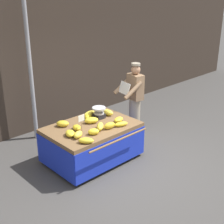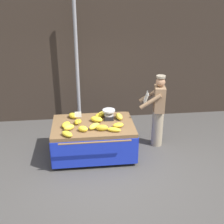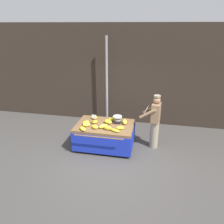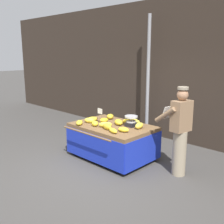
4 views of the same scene
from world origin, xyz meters
name	(u,v)px [view 2 (image 2 of 4)]	position (x,y,z in m)	size (l,w,h in m)	color
ground_plane	(113,173)	(0.00, 0.00, 0.00)	(60.00, 60.00, 0.00)	#423F3D
back_wall	(101,53)	(0.00, 2.91, 1.85)	(16.00, 0.24, 3.70)	#332821
street_pole	(77,66)	(-0.65, 2.43, 1.64)	(0.09, 0.09, 3.28)	gray
banana_cart	(93,132)	(-0.35, 0.76, 0.56)	(1.79, 1.40, 0.76)	brown
weighing_scale	(109,115)	(0.02, 0.96, 0.88)	(0.28, 0.28, 0.23)	black
price_sign	(78,116)	(-0.66, 0.68, 1.00)	(0.14, 0.01, 0.34)	#997A51
banana_bunch_0	(94,126)	(-0.33, 0.52, 0.82)	(0.13, 0.28, 0.12)	yellow
banana_bunch_1	(118,125)	(0.17, 0.54, 0.81)	(0.14, 0.23, 0.10)	yellow
banana_bunch_2	(83,129)	(-0.57, 0.44, 0.81)	(0.14, 0.21, 0.12)	yellow
banana_bunch_3	(67,134)	(-0.89, 0.26, 0.81)	(0.14, 0.27, 0.10)	yellow
banana_bunch_4	(104,114)	(-0.07, 1.16, 0.81)	(0.13, 0.30, 0.11)	yellow
banana_bunch_5	(119,116)	(0.25, 0.95, 0.82)	(0.14, 0.27, 0.12)	yellow
banana_bunch_6	(114,130)	(0.06, 0.35, 0.80)	(0.11, 0.28, 0.09)	yellow
banana_bunch_7	(78,122)	(-0.67, 0.81, 0.80)	(0.15, 0.21, 0.09)	gold
banana_bunch_8	(73,116)	(-0.78, 1.12, 0.82)	(0.17, 0.24, 0.12)	gold
banana_bunch_9	(66,125)	(-0.92, 0.68, 0.81)	(0.16, 0.25, 0.10)	yellow
banana_bunch_10	(96,119)	(-0.27, 0.87, 0.82)	(0.17, 0.28, 0.12)	yellow
banana_bunch_11	(69,127)	(-0.86, 0.53, 0.82)	(0.13, 0.23, 0.12)	yellow
banana_bunch_12	(99,116)	(-0.19, 1.07, 0.81)	(0.13, 0.21, 0.11)	gold
banana_bunch_13	(102,128)	(-0.18, 0.42, 0.82)	(0.12, 0.24, 0.13)	gold
vendor_person	(158,111)	(1.16, 1.03, 0.87)	(0.63, 0.58, 1.71)	gray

